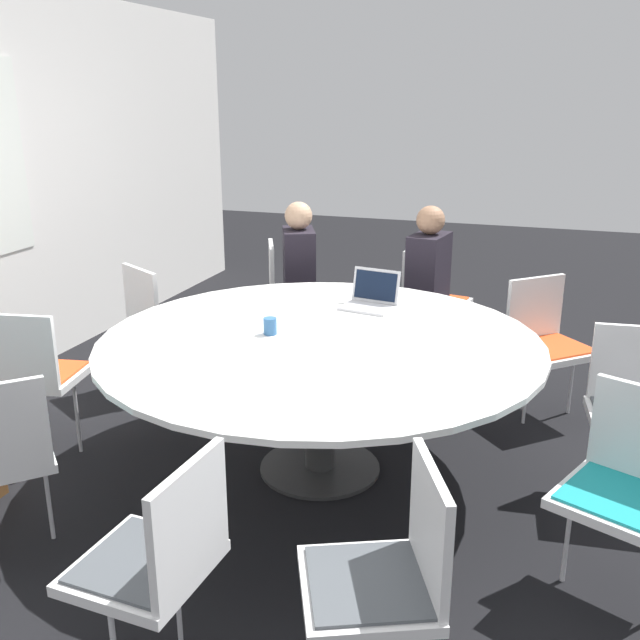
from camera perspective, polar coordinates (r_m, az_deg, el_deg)
ground_plane at (r=3.99m, az=0.00°, el=-11.81°), size 16.00×16.00×0.00m
conference_table at (r=3.71m, az=0.00°, el=-2.73°), size 2.29×2.29×0.76m
chair_0 at (r=5.42m, az=8.73°, el=2.12°), size 0.50×0.49×0.88m
chair_1 at (r=5.53m, az=-2.54°, el=2.62°), size 0.57×0.56×0.88m
chair_2 at (r=4.95m, az=-12.70°, el=0.38°), size 0.58×0.59×0.88m
chair_3 at (r=4.21m, az=-21.87°, el=-3.61°), size 0.49×0.51×0.88m
chair_5 at (r=2.52m, az=-12.77°, el=-17.70°), size 0.46×0.45×0.88m
chair_6 at (r=2.41m, az=5.50°, el=-19.11°), size 0.57×0.56×0.88m
chair_7 at (r=3.10m, az=23.40°, el=-11.58°), size 0.56×0.57×0.88m
chair_8 at (r=3.83m, az=23.95°, el=-5.94°), size 0.46×0.48×0.88m
chair_9 at (r=4.64m, az=17.66°, el=-1.22°), size 0.61×0.61×0.88m
person_0 at (r=5.12m, az=8.79°, el=3.41°), size 0.39×0.30×1.23m
person_1 at (r=5.25m, az=-1.52°, el=3.98°), size 0.42×0.35×1.23m
laptop at (r=4.22m, az=4.13°, el=1.75°), size 0.29×0.33×0.21m
coffee_cup at (r=3.74m, az=-4.02°, el=-0.49°), size 0.07×0.07×0.09m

